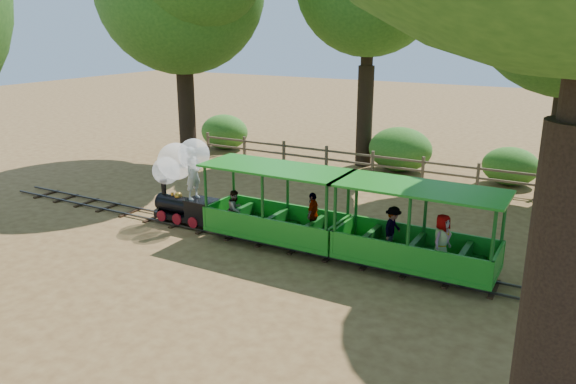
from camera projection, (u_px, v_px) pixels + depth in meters
The scene contains 9 objects.
ground at pixel (298, 249), 14.92m from camera, with size 90.00×90.00×0.00m, color olive.
track at pixel (298, 246), 14.90m from camera, with size 22.00×1.00×0.10m.
locomotive at pixel (181, 175), 16.39m from camera, with size 2.31×1.09×2.65m.
carriage_front at pixel (275, 216), 14.99m from camera, with size 3.95×1.62×2.06m.
carriage_rear at pixel (416, 241), 13.22m from camera, with size 3.95×1.62×2.06m.
fence at pixel (397, 165), 21.44m from camera, with size 18.10×0.10×1.00m.
shrub_west at pixel (224, 132), 26.68m from camera, with size 2.37×1.82×1.64m, color #2D6B1E.
shrub_mid_w at pixel (400, 149), 22.59m from camera, with size 2.58×1.99×1.79m, color #2D6B1E.
shrub_mid_e at pixel (510, 166), 20.66m from camera, with size 2.05×1.58×1.42m, color #2D6B1E.
Camera 1 is at (6.56, -12.22, 5.72)m, focal length 35.00 mm.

